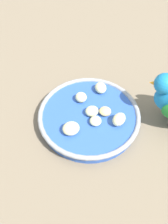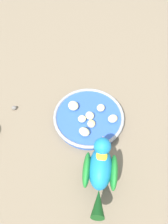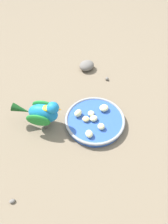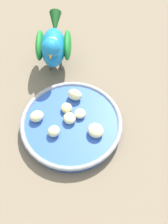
{
  "view_description": "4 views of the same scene",
  "coord_description": "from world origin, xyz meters",
  "px_view_note": "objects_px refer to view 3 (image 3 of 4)",
  "views": [
    {
      "loc": [
        0.24,
        -0.24,
        0.48
      ],
      "look_at": [
        -0.02,
        -0.01,
        0.04
      ],
      "focal_mm": 43.11,
      "sensor_mm": 36.0,
      "label": 1
    },
    {
      "loc": [
        0.25,
        0.22,
        0.55
      ],
      "look_at": [
        -0.0,
        -0.0,
        0.06
      ],
      "focal_mm": 32.57,
      "sensor_mm": 36.0,
      "label": 2
    },
    {
      "loc": [
        -0.34,
        0.37,
        0.65
      ],
      "look_at": [
        0.01,
        0.03,
        0.06
      ],
      "focal_mm": 34.5,
      "sensor_mm": 36.0,
      "label": 3
    },
    {
      "loc": [
        -0.27,
        -0.21,
        0.57
      ],
      "look_at": [
        0.01,
        -0.01,
        0.04
      ],
      "focal_mm": 46.89,
      "sensor_mm": 36.0,
      "label": 4
    }
  ],
  "objects_px": {
    "feeding_bowl": "(94,121)",
    "apple_piece_3": "(104,108)",
    "apple_piece_4": "(94,118)",
    "parrot": "(42,112)",
    "pebble_1": "(12,201)",
    "apple_piece_0": "(91,113)",
    "apple_piece_5": "(86,119)",
    "apple_piece_2": "(78,113)",
    "rock_large": "(87,66)",
    "apple_piece_6": "(89,134)",
    "apple_piece_1": "(101,127)",
    "pebble_0": "(107,79)"
  },
  "relations": [
    {
      "from": "apple_piece_2",
      "to": "apple_piece_6",
      "type": "relative_size",
      "value": 1.09
    },
    {
      "from": "apple_piece_1",
      "to": "parrot",
      "type": "bearing_deg",
      "value": 37.2
    },
    {
      "from": "apple_piece_0",
      "to": "apple_piece_2",
      "type": "bearing_deg",
      "value": 49.07
    },
    {
      "from": "apple_piece_3",
      "to": "parrot",
      "type": "distance_m",
      "value": 0.23
    },
    {
      "from": "apple_piece_2",
      "to": "apple_piece_3",
      "type": "distance_m",
      "value": 0.1
    },
    {
      "from": "apple_piece_5",
      "to": "rock_large",
      "type": "xyz_separation_m",
      "value": [
        0.22,
        -0.23,
        -0.01
      ]
    },
    {
      "from": "apple_piece_0",
      "to": "parrot",
      "type": "distance_m",
      "value": 0.18
    },
    {
      "from": "apple_piece_1",
      "to": "parrot",
      "type": "relative_size",
      "value": 0.16
    },
    {
      "from": "apple_piece_1",
      "to": "pebble_0",
      "type": "bearing_deg",
      "value": -52.8
    },
    {
      "from": "apple_piece_4",
      "to": "pebble_1",
      "type": "xyz_separation_m",
      "value": [
        -0.03,
        0.37,
        -0.03
      ]
    },
    {
      "from": "feeding_bowl",
      "to": "pebble_0",
      "type": "distance_m",
      "value": 0.25
    },
    {
      "from": "apple_piece_4",
      "to": "feeding_bowl",
      "type": "bearing_deg",
      "value": -130.4
    },
    {
      "from": "apple_piece_1",
      "to": "apple_piece_3",
      "type": "distance_m",
      "value": 0.09
    },
    {
      "from": "apple_piece_0",
      "to": "apple_piece_3",
      "type": "xyz_separation_m",
      "value": [
        -0.02,
        -0.05,
        0.0
      ]
    },
    {
      "from": "feeding_bowl",
      "to": "apple_piece_3",
      "type": "xyz_separation_m",
      "value": [
        0.01,
        -0.06,
        0.02
      ]
    },
    {
      "from": "rock_large",
      "to": "apple_piece_3",
      "type": "bearing_deg",
      "value": 148.7
    },
    {
      "from": "rock_large",
      "to": "pebble_0",
      "type": "xyz_separation_m",
      "value": [
        -0.12,
        -0.01,
        -0.01
      ]
    },
    {
      "from": "parrot",
      "to": "pebble_1",
      "type": "bearing_deg",
      "value": -92.06
    },
    {
      "from": "apple_piece_0",
      "to": "rock_large",
      "type": "distance_m",
      "value": 0.3
    },
    {
      "from": "pebble_1",
      "to": "apple_piece_1",
      "type": "bearing_deg",
      "value": -92.0
    },
    {
      "from": "apple_piece_6",
      "to": "rock_large",
      "type": "relative_size",
      "value": 0.43
    },
    {
      "from": "rock_large",
      "to": "apple_piece_0",
      "type": "bearing_deg",
      "value": 138.3
    },
    {
      "from": "apple_piece_3",
      "to": "rock_large",
      "type": "bearing_deg",
      "value": -31.3
    },
    {
      "from": "apple_piece_2",
      "to": "parrot",
      "type": "bearing_deg",
      "value": 58.49
    },
    {
      "from": "feeding_bowl",
      "to": "pebble_0",
      "type": "bearing_deg",
      "value": -59.11
    },
    {
      "from": "apple_piece_1",
      "to": "apple_piece_5",
      "type": "bearing_deg",
      "value": 12.05
    },
    {
      "from": "apple_piece_2",
      "to": "apple_piece_5",
      "type": "height_order",
      "value": "apple_piece_2"
    },
    {
      "from": "apple_piece_2",
      "to": "apple_piece_4",
      "type": "height_order",
      "value": "apple_piece_2"
    },
    {
      "from": "apple_piece_5",
      "to": "rock_large",
      "type": "bearing_deg",
      "value": -45.68
    },
    {
      "from": "pebble_0",
      "to": "apple_piece_3",
      "type": "bearing_deg",
      "value": 127.89
    },
    {
      "from": "feeding_bowl",
      "to": "apple_piece_3",
      "type": "bearing_deg",
      "value": -82.25
    },
    {
      "from": "apple_piece_0",
      "to": "feeding_bowl",
      "type": "bearing_deg",
      "value": 161.11
    },
    {
      "from": "apple_piece_3",
      "to": "pebble_1",
      "type": "distance_m",
      "value": 0.44
    },
    {
      "from": "apple_piece_6",
      "to": "apple_piece_0",
      "type": "bearing_deg",
      "value": -49.84
    },
    {
      "from": "apple_piece_4",
      "to": "apple_piece_1",
      "type": "bearing_deg",
      "value": 170.0
    },
    {
      "from": "apple_piece_0",
      "to": "apple_piece_5",
      "type": "bearing_deg",
      "value": 95.83
    },
    {
      "from": "pebble_0",
      "to": "pebble_1",
      "type": "xyz_separation_m",
      "value": [
        -0.16,
        0.59,
        -0.0
      ]
    },
    {
      "from": "apple_piece_2",
      "to": "apple_piece_5",
      "type": "distance_m",
      "value": 0.04
    },
    {
      "from": "pebble_1",
      "to": "pebble_0",
      "type": "bearing_deg",
      "value": -74.92
    },
    {
      "from": "feeding_bowl",
      "to": "apple_piece_2",
      "type": "xyz_separation_m",
      "value": [
        0.06,
        0.03,
        0.02
      ]
    },
    {
      "from": "pebble_1",
      "to": "parrot",
      "type": "bearing_deg",
      "value": -57.21
    },
    {
      "from": "apple_piece_4",
      "to": "parrot",
      "type": "xyz_separation_m",
      "value": [
        0.12,
        0.13,
        0.04
      ]
    },
    {
      "from": "apple_piece_4",
      "to": "apple_piece_5",
      "type": "xyz_separation_m",
      "value": [
        0.02,
        0.02,
        -0.0
      ]
    },
    {
      "from": "parrot",
      "to": "apple_piece_2",
      "type": "bearing_deg",
      "value": 23.64
    },
    {
      "from": "apple_piece_3",
      "to": "apple_piece_4",
      "type": "relative_size",
      "value": 1.22
    },
    {
      "from": "apple_piece_1",
      "to": "apple_piece_3",
      "type": "height_order",
      "value": "apple_piece_3"
    },
    {
      "from": "apple_piece_3",
      "to": "rock_large",
      "type": "height_order",
      "value": "apple_piece_3"
    },
    {
      "from": "feeding_bowl",
      "to": "apple_piece_1",
      "type": "height_order",
      "value": "apple_piece_1"
    },
    {
      "from": "apple_piece_0",
      "to": "pebble_1",
      "type": "relative_size",
      "value": 1.46
    },
    {
      "from": "apple_piece_6",
      "to": "parrot",
      "type": "bearing_deg",
      "value": 24.99
    }
  ]
}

